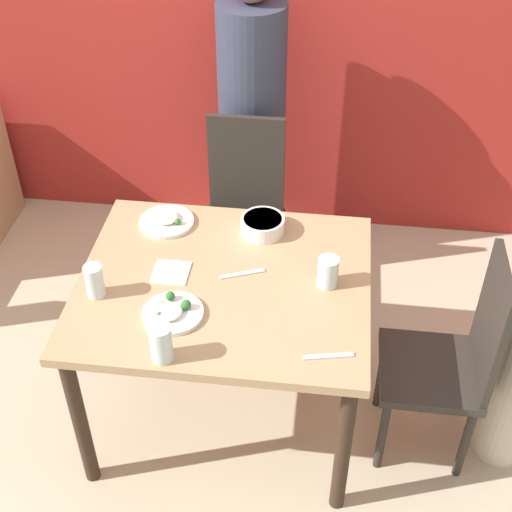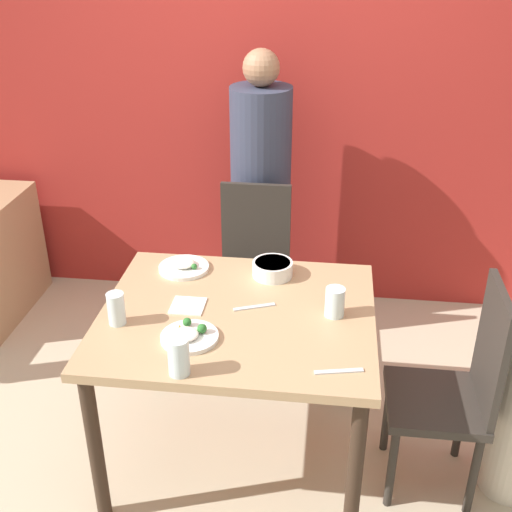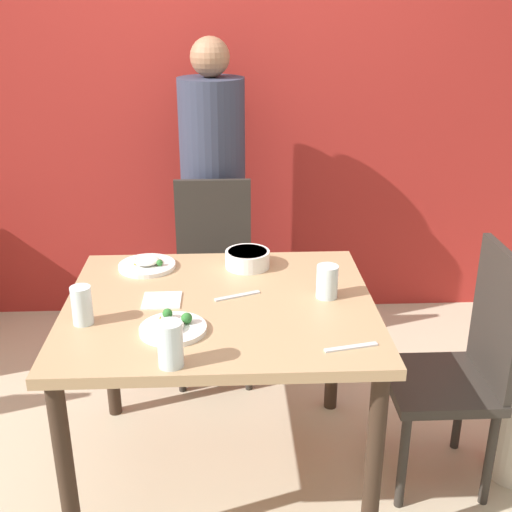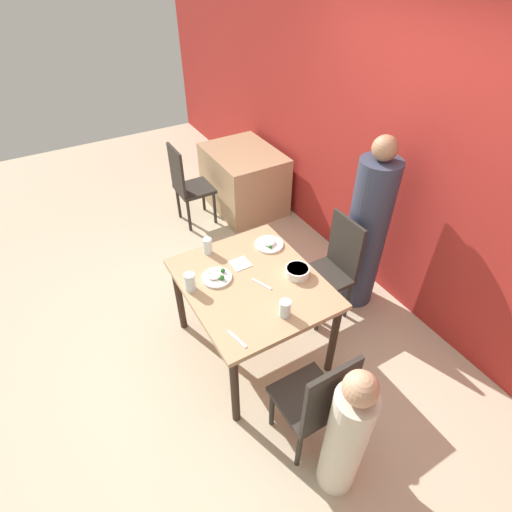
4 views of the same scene
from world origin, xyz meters
name	(u,v)px [view 3 (image 3 of 4)]	position (x,y,z in m)	size (l,w,h in m)	color
ground_plane	(224,470)	(0.00, 0.00, 0.00)	(10.00, 10.00, 0.00)	beige
wall_back	(219,87)	(0.00, 1.53, 1.35)	(10.00, 0.06, 2.70)	#A82823
dining_table	(220,325)	(0.00, 0.00, 0.68)	(1.14, 0.97, 0.77)	tan
chair_adult_spot	(214,275)	(-0.04, 0.83, 0.52)	(0.40, 0.40, 0.98)	#2D2823
chair_child_spot	(461,365)	(0.92, -0.06, 0.52)	(0.40, 0.40, 0.98)	#2D2823
person_adult	(214,209)	(-0.04, 1.17, 0.76)	(0.34, 0.34, 1.64)	#33384C
bowl_curry	(248,258)	(0.11, 0.33, 0.81)	(0.18, 0.18, 0.07)	white
plate_rice_adult	(147,264)	(-0.30, 0.34, 0.79)	(0.24, 0.24, 0.05)	white
plate_rice_child	(172,327)	(-0.16, -0.21, 0.79)	(0.23, 0.23, 0.06)	white
glass_water_tall	(82,305)	(-0.47, -0.14, 0.84)	(0.07, 0.07, 0.14)	silver
glass_water_short	(170,344)	(-0.14, -0.43, 0.85)	(0.08, 0.08, 0.15)	silver
glass_water_center	(327,282)	(0.40, 0.03, 0.84)	(0.08, 0.08, 0.13)	silver
napkin_folded	(162,300)	(-0.21, 0.02, 0.78)	(0.14, 0.14, 0.01)	white
fork_steel	(237,296)	(0.07, 0.05, 0.78)	(0.17, 0.08, 0.01)	silver
spoon_steel	(351,347)	(0.42, -0.35, 0.78)	(0.18, 0.06, 0.01)	silver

